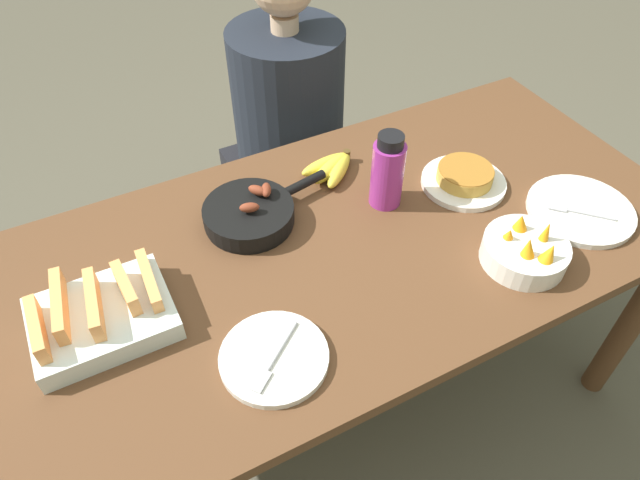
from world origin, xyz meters
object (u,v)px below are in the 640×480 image
object	(u,v)px
empty_plate_far_left	(274,357)
water_bottle	(388,172)
banana_bunch	(332,167)
melon_tray	(100,315)
empty_plate_near_front	(580,210)
skillet	(251,214)
frittata_plate_center	(464,178)
fruit_bowl_mango	(525,251)
person_figure	(291,155)

from	to	relation	value
empty_plate_far_left	water_bottle	distance (m)	0.55
banana_bunch	melon_tray	world-z (taller)	melon_tray
banana_bunch	empty_plate_near_front	bearing A→B (deg)	-41.55
skillet	water_bottle	bearing A→B (deg)	-25.57
frittata_plate_center	empty_plate_far_left	size ratio (longest dim) A/B	1.01
empty_plate_near_front	fruit_bowl_mango	xyz separation A→B (m)	(-0.24, -0.06, 0.03)
banana_bunch	frittata_plate_center	size ratio (longest dim) A/B	0.75
frittata_plate_center	water_bottle	size ratio (longest dim) A/B	1.09
melon_tray	fruit_bowl_mango	size ratio (longest dim) A/B	1.44
banana_bunch	person_figure	distance (m)	0.56
skillet	person_figure	world-z (taller)	person_figure
fruit_bowl_mango	water_bottle	world-z (taller)	water_bottle
melon_tray	empty_plate_far_left	bearing A→B (deg)	-40.47
skillet	person_figure	distance (m)	0.71
water_bottle	frittata_plate_center	bearing A→B (deg)	-10.52
empty_plate_far_left	water_bottle	world-z (taller)	water_bottle
empty_plate_far_left	fruit_bowl_mango	distance (m)	0.62
fruit_bowl_mango	frittata_plate_center	bearing A→B (deg)	80.78
fruit_bowl_mango	person_figure	bearing A→B (deg)	99.38
banana_bunch	empty_plate_near_front	xyz separation A→B (m)	(0.48, -0.42, -0.01)
empty_plate_near_front	fruit_bowl_mango	distance (m)	0.25
skillet	water_bottle	xyz separation A→B (m)	(0.33, -0.09, 0.07)
banana_bunch	person_figure	xyz separation A→B (m)	(0.08, 0.46, -0.30)
fruit_bowl_mango	person_figure	distance (m)	1.01
banana_bunch	person_figure	world-z (taller)	person_figure
melon_tray	water_bottle	bearing A→B (deg)	4.99
empty_plate_near_front	water_bottle	size ratio (longest dim) A/B	1.30
banana_bunch	melon_tray	distance (m)	0.70
banana_bunch	water_bottle	world-z (taller)	water_bottle
melon_tray	skillet	size ratio (longest dim) A/B	0.82
empty_plate_far_left	person_figure	world-z (taller)	person_figure
banana_bunch	water_bottle	xyz separation A→B (m)	(0.07, -0.16, 0.08)
banana_bunch	fruit_bowl_mango	xyz separation A→B (m)	(0.24, -0.48, 0.01)
skillet	fruit_bowl_mango	distance (m)	0.65
skillet	empty_plate_far_left	size ratio (longest dim) A/B	1.56
empty_plate_far_left	water_bottle	size ratio (longest dim) A/B	1.08
banana_bunch	fruit_bowl_mango	distance (m)	0.54
skillet	person_figure	bearing A→B (deg)	45.82
melon_tray	fruit_bowl_mango	bearing A→B (deg)	-16.04
person_figure	fruit_bowl_mango	bearing A→B (deg)	-80.62
frittata_plate_center	empty_plate_far_left	world-z (taller)	frittata_plate_center
water_bottle	person_figure	bearing A→B (deg)	88.46
frittata_plate_center	empty_plate_far_left	bearing A→B (deg)	-158.47
melon_tray	banana_bunch	bearing A→B (deg)	18.80
banana_bunch	water_bottle	distance (m)	0.19
water_bottle	person_figure	size ratio (longest dim) A/B	0.17
person_figure	banana_bunch	bearing A→B (deg)	-100.05
fruit_bowl_mango	water_bottle	size ratio (longest dim) A/B	0.96
empty_plate_far_left	water_bottle	bearing A→B (deg)	34.19
melon_tray	person_figure	size ratio (longest dim) A/B	0.24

